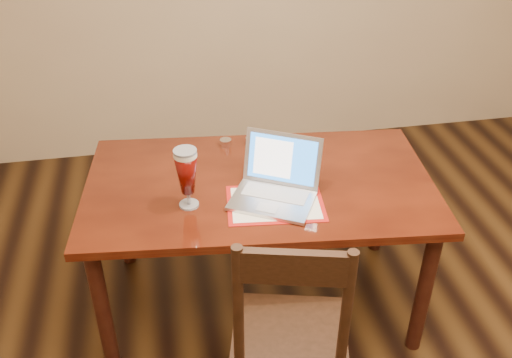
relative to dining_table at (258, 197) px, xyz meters
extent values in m
cube|color=#521A0A|center=(0.01, 0.01, 0.06)|extent=(1.74, 1.09, 0.04)
cylinder|color=black|center=(-0.77, -0.30, -0.32)|extent=(0.07, 0.07, 0.73)
cylinder|color=black|center=(0.71, -0.45, -0.32)|extent=(0.07, 0.07, 0.73)
cylinder|color=black|center=(-0.69, 0.46, -0.32)|extent=(0.07, 0.07, 0.73)
cylinder|color=black|center=(0.79, 0.31, -0.32)|extent=(0.07, 0.07, 0.73)
cube|color=#B01410|center=(0.04, -0.18, 0.08)|extent=(0.46, 0.35, 0.00)
cube|color=white|center=(0.04, -0.18, 0.09)|extent=(0.42, 0.31, 0.00)
cube|color=#B9B9BD|center=(0.03, -0.18, 0.10)|extent=(0.44, 0.39, 0.02)
cube|color=silver|center=(0.05, -0.13, 0.10)|extent=(0.31, 0.24, 0.00)
cube|color=silver|center=(0.00, -0.24, 0.10)|extent=(0.11, 0.10, 0.00)
cube|color=#B9B9BD|center=(0.11, -0.04, 0.22)|extent=(0.35, 0.24, 0.24)
cube|color=blue|center=(0.10, -0.04, 0.23)|extent=(0.31, 0.20, 0.20)
cube|color=white|center=(0.06, -0.02, 0.23)|extent=(0.18, 0.13, 0.17)
cylinder|color=silver|center=(-0.34, -0.13, 0.09)|extent=(0.09, 0.09, 0.01)
cylinder|color=silver|center=(-0.34, -0.13, 0.12)|extent=(0.02, 0.02, 0.06)
cylinder|color=beige|center=(-0.34, -0.13, 0.35)|extent=(0.10, 0.10, 0.02)
cylinder|color=silver|center=(-0.34, -0.13, 0.36)|extent=(0.10, 0.10, 0.01)
cylinder|color=silver|center=(-0.10, 0.37, 0.10)|extent=(0.06, 0.06, 0.04)
cylinder|color=silver|center=(0.03, 0.36, 0.10)|extent=(0.06, 0.06, 0.04)
cube|color=black|center=(0.00, -0.69, -0.22)|extent=(0.55, 0.54, 0.04)
cylinder|color=black|center=(-0.14, -0.48, -0.47)|extent=(0.04, 0.04, 0.45)
cylinder|color=black|center=(0.22, -0.57, -0.47)|extent=(0.04, 0.04, 0.45)
cylinder|color=black|center=(-0.22, -0.82, 0.10)|extent=(0.04, 0.04, 0.59)
cylinder|color=black|center=(0.14, -0.91, 0.10)|extent=(0.04, 0.04, 0.59)
cube|color=black|center=(-0.04, -0.86, 0.32)|extent=(0.37, 0.12, 0.13)
camera|label=1|loc=(-0.42, -2.21, 1.58)|focal=40.00mm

